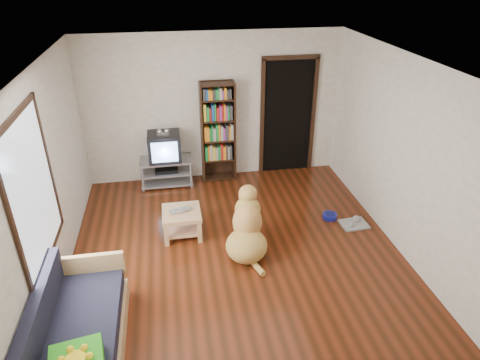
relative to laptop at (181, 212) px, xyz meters
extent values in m
plane|color=#56200E|center=(0.72, -0.60, -0.41)|extent=(5.00, 5.00, 0.00)
plane|color=white|center=(0.72, -0.60, 2.19)|extent=(5.00, 5.00, 0.00)
plane|color=silver|center=(0.72, 1.90, 0.89)|extent=(4.50, 0.00, 4.50)
plane|color=silver|center=(0.72, -3.10, 0.89)|extent=(4.50, 0.00, 4.50)
plane|color=silver|center=(-1.53, -0.60, 0.89)|extent=(0.00, 5.00, 5.00)
plane|color=silver|center=(2.97, -0.60, 0.89)|extent=(0.00, 5.00, 5.00)
imported|color=silver|center=(0.00, 0.00, 0.00)|extent=(0.35, 0.28, 0.02)
cylinder|color=navy|center=(2.30, 0.08, -0.37)|extent=(0.22, 0.22, 0.08)
cube|color=#9B9B9B|center=(2.60, -0.17, -0.40)|extent=(0.42, 0.34, 0.03)
cube|color=white|center=(-1.52, -1.10, 1.09)|extent=(0.02, 1.30, 1.60)
cube|color=black|center=(-1.51, -1.10, 1.91)|extent=(0.03, 1.42, 0.06)
cube|color=black|center=(-1.51, -1.10, 0.27)|extent=(0.03, 1.42, 0.06)
cube|color=black|center=(-1.51, -1.80, 1.09)|extent=(0.03, 0.06, 1.70)
cube|color=black|center=(-1.51, -0.40, 1.09)|extent=(0.03, 0.06, 1.70)
cube|color=black|center=(2.07, 1.89, 0.64)|extent=(0.90, 0.02, 2.10)
cube|color=black|center=(1.59, 1.87, 0.64)|extent=(0.07, 0.05, 2.14)
cube|color=black|center=(2.55, 1.87, 0.64)|extent=(0.07, 0.05, 2.14)
cube|color=black|center=(2.07, 1.87, 1.72)|extent=(1.03, 0.05, 0.07)
cube|color=#99999E|center=(-0.18, 1.65, 0.07)|extent=(0.90, 0.45, 0.04)
cube|color=#99999E|center=(-0.18, 1.65, -0.16)|extent=(0.86, 0.42, 0.03)
cube|color=#99999E|center=(-0.18, 1.65, -0.35)|extent=(0.90, 0.45, 0.04)
cylinder|color=#99999E|center=(-0.60, 1.45, -0.16)|extent=(0.04, 0.04, 0.50)
cylinder|color=#99999E|center=(0.24, 1.45, -0.16)|extent=(0.04, 0.04, 0.50)
cylinder|color=#99999E|center=(-0.60, 1.85, -0.16)|extent=(0.04, 0.04, 0.50)
cylinder|color=#99999E|center=(0.24, 1.85, -0.16)|extent=(0.04, 0.04, 0.50)
cube|color=black|center=(-0.18, 1.65, -0.11)|extent=(0.40, 0.30, 0.07)
cube|color=black|center=(-0.18, 1.65, 0.33)|extent=(0.55, 0.48, 0.48)
cube|color=black|center=(-0.18, 1.85, 0.33)|extent=(0.40, 0.14, 0.36)
cube|color=#8CBFF2|center=(-0.18, 1.41, 0.33)|extent=(0.44, 0.02, 0.36)
cube|color=silver|center=(-0.18, 1.60, 0.58)|extent=(0.20, 0.07, 0.02)
sphere|color=silver|center=(-0.24, 1.60, 0.62)|extent=(0.09, 0.09, 0.09)
sphere|color=silver|center=(-0.12, 1.60, 0.62)|extent=(0.09, 0.09, 0.09)
cube|color=black|center=(0.48, 1.74, 0.49)|extent=(0.03, 0.30, 1.80)
cube|color=black|center=(1.05, 1.74, 0.49)|extent=(0.03, 0.30, 1.80)
cube|color=black|center=(0.77, 1.88, 0.49)|extent=(0.60, 0.02, 1.80)
cube|color=black|center=(0.77, 1.74, -0.38)|extent=(0.56, 0.28, 0.02)
cube|color=black|center=(0.77, 1.74, -0.01)|extent=(0.56, 0.28, 0.03)
cube|color=black|center=(0.77, 1.74, 0.36)|extent=(0.56, 0.28, 0.02)
cube|color=black|center=(0.77, 1.74, 0.73)|extent=(0.56, 0.28, 0.02)
cube|color=black|center=(0.77, 1.74, 1.10)|extent=(0.56, 0.28, 0.02)
cube|color=black|center=(0.77, 1.74, 1.36)|extent=(0.56, 0.28, 0.02)
cube|color=tan|center=(-1.11, -2.00, -0.30)|extent=(0.80, 1.80, 0.22)
cube|color=#1E1E2D|center=(-1.11, -2.00, -0.08)|extent=(0.74, 1.74, 0.18)
cube|color=#1E1E2D|center=(-1.45, -2.00, 0.19)|extent=(0.12, 1.74, 0.40)
cube|color=tan|center=(-1.11, -1.14, 0.09)|extent=(0.80, 0.06, 0.30)
cube|color=tan|center=(0.00, 0.03, -0.04)|extent=(0.55, 0.55, 0.06)
cube|color=tan|center=(0.00, 0.03, -0.31)|extent=(0.45, 0.45, 0.03)
cube|color=tan|center=(-0.23, -0.20, -0.24)|extent=(0.06, 0.06, 0.34)
cube|color=tan|center=(0.23, -0.20, -0.24)|extent=(0.06, 0.06, 0.34)
cube|color=tan|center=(-0.23, 0.27, -0.24)|extent=(0.06, 0.06, 0.34)
cube|color=tan|center=(0.23, 0.27, -0.24)|extent=(0.06, 0.06, 0.34)
ellipsoid|color=tan|center=(0.83, -0.64, -0.24)|extent=(0.69, 0.73, 0.42)
ellipsoid|color=#D68A52|center=(0.88, -0.42, -0.01)|extent=(0.50, 0.53, 0.56)
ellipsoid|color=#B99D47|center=(0.91, -0.31, 0.13)|extent=(0.42, 0.40, 0.40)
ellipsoid|color=tan|center=(0.92, -0.24, 0.34)|extent=(0.32, 0.34, 0.25)
ellipsoid|color=tan|center=(0.95, -0.11, 0.32)|extent=(0.15, 0.24, 0.10)
sphere|color=black|center=(0.98, -0.01, 0.32)|extent=(0.05, 0.05, 0.05)
ellipsoid|color=#B38045|center=(0.82, -0.26, 0.33)|extent=(0.08, 0.10, 0.17)
ellipsoid|color=#BB7848|center=(1.01, -0.31, 0.33)|extent=(0.08, 0.10, 0.17)
cylinder|color=#C07E49|center=(0.85, -0.18, -0.19)|extent=(0.12, 0.15, 0.46)
cylinder|color=#CC844E|center=(1.02, -0.22, -0.19)|extent=(0.12, 0.15, 0.46)
sphere|color=#BB8447|center=(0.86, -0.12, -0.39)|extent=(0.12, 0.12, 0.12)
sphere|color=tan|center=(1.03, -0.16, -0.39)|extent=(0.12, 0.12, 0.12)
cylinder|color=#D6B252|center=(0.91, -0.91, -0.38)|extent=(0.19, 0.40, 0.09)
camera|label=1|loc=(-0.06, -5.27, 3.26)|focal=32.00mm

